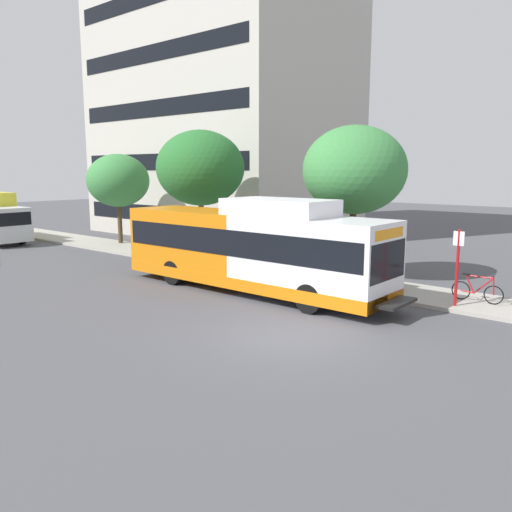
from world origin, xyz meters
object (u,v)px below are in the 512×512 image
street_tree_mid_block (200,168)px  street_tree_far_block (118,181)px  transit_bus (251,248)px  bicycle_parked (477,290)px  street_tree_near_stop (354,170)px  bus_stop_sign_pole (458,262)px

street_tree_mid_block → street_tree_far_block: (0.14, 7.51, -0.74)m
street_tree_mid_block → transit_bus: bearing=-120.5°
bicycle_parked → street_tree_far_block: 22.31m
street_tree_far_block → street_tree_near_stop: bearing=-89.6°
transit_bus → bus_stop_sign_pole: size_ratio=4.71×
street_tree_near_stop → street_tree_far_block: size_ratio=1.15×
street_tree_near_stop → bus_stop_sign_pole: bearing=-111.0°
transit_bus → bicycle_parked: transit_bus is taller
transit_bus → street_tree_far_block: 15.38m
bus_stop_sign_pole → bicycle_parked: (1.00, -0.40, -1.09)m
street_tree_near_stop → street_tree_far_block: street_tree_near_stop is taller
street_tree_mid_block → street_tree_far_block: size_ratio=1.19×
transit_bus → street_tree_mid_block: (4.15, 7.06, 3.08)m
transit_bus → street_tree_far_block: bearing=73.6°
transit_bus → bicycle_parked: size_ratio=6.96×
bicycle_parked → street_tree_mid_block: bearing=87.2°
bus_stop_sign_pole → street_tree_mid_block: (1.72, 14.11, 3.14)m
transit_bus → street_tree_far_block: size_ratio=2.21×
bus_stop_sign_pole → street_tree_mid_block: 14.55m
street_tree_mid_block → street_tree_far_block: street_tree_mid_block is taller
bus_stop_sign_pole → street_tree_near_stop: size_ratio=0.41×
bicycle_parked → street_tree_far_block: (0.86, 22.02, 3.48)m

